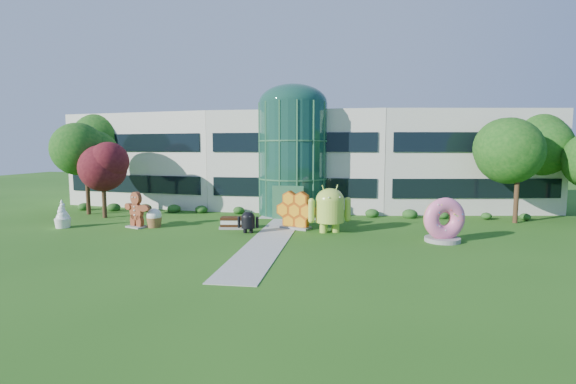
% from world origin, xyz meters
% --- Properties ---
extents(ground, '(140.00, 140.00, 0.00)m').
position_xyz_m(ground, '(0.00, 0.00, 0.00)').
color(ground, '#215114').
rests_on(ground, ground).
extents(building, '(46.00, 15.00, 9.30)m').
position_xyz_m(building, '(0.00, 18.00, 4.65)').
color(building, beige).
rests_on(building, ground).
extents(atrium, '(6.00, 6.00, 9.80)m').
position_xyz_m(atrium, '(0.00, 12.00, 4.90)').
color(atrium, '#194738').
rests_on(atrium, ground).
extents(walkway, '(2.40, 20.00, 0.04)m').
position_xyz_m(walkway, '(0.00, 2.00, 0.02)').
color(walkway, '#9E9E93').
rests_on(walkway, ground).
extents(tree_red, '(4.00, 4.00, 6.00)m').
position_xyz_m(tree_red, '(-15.50, 7.50, 3.00)').
color(tree_red, '#3F0C14').
rests_on(tree_red, ground).
extents(trees_backdrop, '(52.00, 8.00, 8.40)m').
position_xyz_m(trees_backdrop, '(0.00, 13.00, 4.20)').
color(trees_backdrop, '#114511').
rests_on(trees_backdrop, ground).
extents(android_green, '(3.81, 3.22, 3.67)m').
position_xyz_m(android_green, '(3.68, 4.12, 1.83)').
color(android_green, '#ACD042').
rests_on(android_green, ground).
extents(android_black, '(1.62, 1.15, 1.75)m').
position_xyz_m(android_black, '(-1.92, 3.07, 0.88)').
color(android_black, black).
rests_on(android_black, ground).
extents(donut, '(3.00, 2.07, 2.84)m').
position_xyz_m(donut, '(10.88, 2.25, 1.42)').
color(donut, '#D95283').
rests_on(donut, ground).
extents(gingerbread, '(3.13, 2.21, 2.70)m').
position_xyz_m(gingerbread, '(-10.61, 3.85, 1.35)').
color(gingerbread, brown).
rests_on(gingerbread, ground).
extents(ice_cream_sandwich, '(2.07, 1.22, 0.87)m').
position_xyz_m(ice_cream_sandwich, '(-3.38, 4.45, 0.44)').
color(ice_cream_sandwich, black).
rests_on(ice_cream_sandwich, ground).
extents(honeycomb, '(3.37, 2.18, 2.50)m').
position_xyz_m(honeycomb, '(1.15, 5.06, 1.25)').
color(honeycomb, orange).
rests_on(honeycomb, ground).
extents(froyo, '(1.61, 1.61, 2.09)m').
position_xyz_m(froyo, '(-16.00, 2.91, 1.05)').
color(froyo, white).
rests_on(froyo, ground).
extents(cupcake, '(1.24, 1.24, 1.43)m').
position_xyz_m(cupcake, '(-9.37, 4.09, 0.71)').
color(cupcake, white).
rests_on(cupcake, ground).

